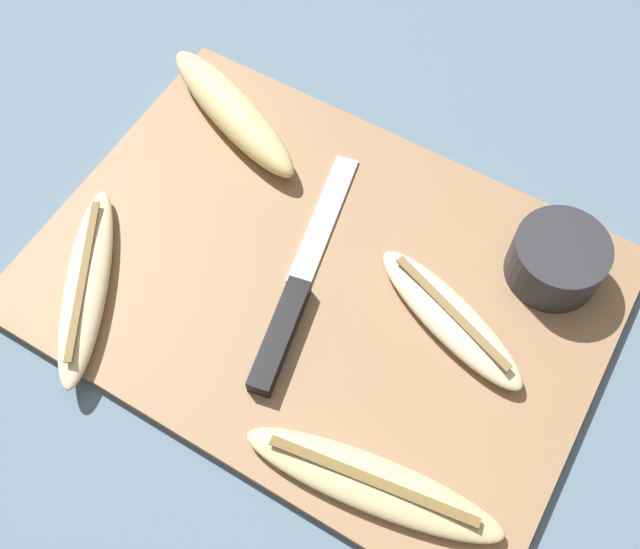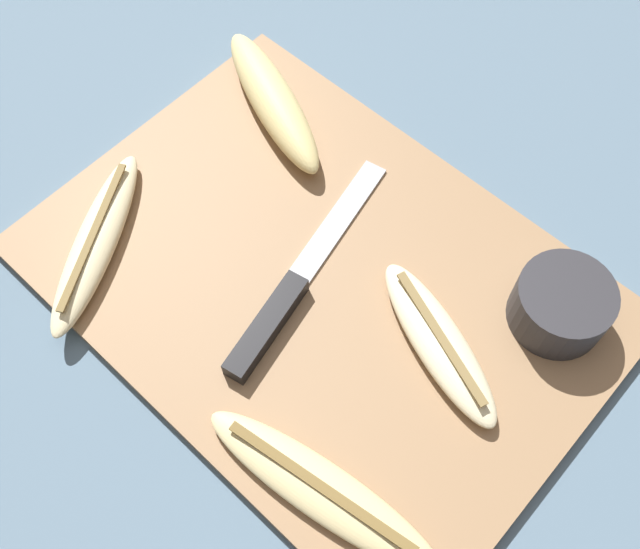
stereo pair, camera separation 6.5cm
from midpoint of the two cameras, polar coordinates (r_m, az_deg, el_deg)
ground_plane at (r=0.67m, az=2.77°, el=-1.14°), size 4.00×4.00×0.00m
cutting_board at (r=0.66m, az=2.79°, el=-0.91°), size 0.49×0.35×0.01m
knife at (r=0.64m, az=-0.20°, el=-2.32°), size 0.07×0.25×0.02m
banana_mellow_near at (r=0.59m, az=3.34°, el=-16.35°), size 0.21×0.07×0.02m
banana_golden_short at (r=0.75m, az=-1.08°, el=12.92°), size 0.19×0.11×0.04m
banana_cream_curved at (r=0.69m, az=-14.12°, el=2.22°), size 0.13×0.19×0.02m
banana_bright_far at (r=0.63m, az=11.94°, el=-5.36°), size 0.17×0.10×0.02m
prep_bowl at (r=0.66m, az=20.60°, el=-2.45°), size 0.08×0.08×0.05m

